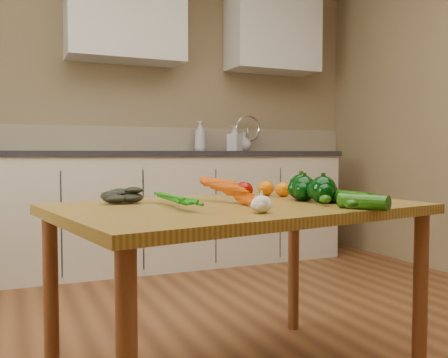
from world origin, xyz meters
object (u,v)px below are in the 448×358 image
(soap_bottle_c, at_px, (244,142))
(tomato_a, at_px, (244,190))
(table, at_px, (238,225))
(leafy_greens, at_px, (120,191))
(pepper_a, at_px, (304,189))
(tomato_b, at_px, (266,188))
(soap_bottle_b, at_px, (235,138))
(pepper_b, at_px, (301,187))
(pepper_c, at_px, (323,190))
(carrot_bunch, at_px, (216,196))
(soap_bottle_a, at_px, (200,136))
(zucchini_b, at_px, (363,202))
(zucchini_a, at_px, (349,198))
(tomato_c, at_px, (283,189))
(garlic_bulb, at_px, (262,204))

(soap_bottle_c, relative_size, tomato_a, 2.15)
(table, bearing_deg, leafy_greens, 140.46)
(pepper_a, height_order, tomato_b, pepper_a)
(soap_bottle_b, xyz_separation_m, pepper_a, (-0.68, -2.15, -0.26))
(soap_bottle_c, xyz_separation_m, pepper_b, (-0.78, -2.18, -0.23))
(tomato_a, distance_m, tomato_b, 0.16)
(pepper_a, height_order, pepper_c, pepper_c)
(carrot_bunch, relative_size, tomato_b, 3.29)
(soap_bottle_a, relative_size, tomato_b, 3.49)
(carrot_bunch, xyz_separation_m, zucchini_b, (0.40, -0.34, -0.01))
(tomato_a, height_order, zucchini_a, tomato_a)
(soap_bottle_a, relative_size, pepper_b, 2.50)
(tomato_c, bearing_deg, leafy_greens, 178.27)
(pepper_b, xyz_separation_m, zucchini_a, (0.05, -0.24, -0.03))
(pepper_c, height_order, tomato_b, pepper_c)
(soap_bottle_c, xyz_separation_m, tomato_c, (-0.78, -2.03, -0.25))
(table, xyz_separation_m, soap_bottle_b, (0.97, 2.16, 0.39))
(soap_bottle_a, height_order, leafy_greens, soap_bottle_a)
(soap_bottle_c, bearing_deg, zucchini_b, -152.80)
(table, height_order, soap_bottle_c, soap_bottle_c)
(pepper_a, xyz_separation_m, pepper_c, (0.02, -0.10, 0.00))
(table, relative_size, pepper_c, 14.09)
(soap_bottle_b, xyz_separation_m, pepper_b, (-0.67, -2.11, -0.26))
(tomato_a, distance_m, tomato_c, 0.18)
(pepper_a, height_order, zucchini_a, pepper_a)
(soap_bottle_b, distance_m, pepper_b, 2.23)
(leafy_greens, relative_size, zucchini_a, 0.86)
(leafy_greens, bearing_deg, zucchini_a, -28.52)
(pepper_b, distance_m, tomato_a, 0.24)
(garlic_bulb, xyz_separation_m, pepper_b, (0.36, 0.33, 0.02))
(leafy_greens, bearing_deg, pepper_b, -13.58)
(pepper_c, bearing_deg, leafy_greens, 155.65)
(carrot_bunch, distance_m, pepper_b, 0.39)
(table, bearing_deg, tomato_a, 49.06)
(pepper_c, relative_size, tomato_b, 1.38)
(tomato_a, xyz_separation_m, tomato_c, (0.18, -0.01, -0.00))
(soap_bottle_b, bearing_deg, tomato_a, 32.18)
(soap_bottle_b, xyz_separation_m, leafy_greens, (-1.37, -1.94, -0.27))
(tomato_c, bearing_deg, soap_bottle_a, 79.17)
(garlic_bulb, relative_size, pepper_a, 0.67)
(tomato_c, bearing_deg, pepper_a, -95.13)
(pepper_c, height_order, zucchini_b, pepper_c)
(pepper_a, bearing_deg, pepper_c, -79.96)
(pepper_c, bearing_deg, soap_bottle_b, 73.63)
(leafy_greens, distance_m, garlic_bulb, 0.61)
(pepper_a, relative_size, tomato_a, 1.30)
(zucchini_b, bearing_deg, tomato_a, 109.03)
(garlic_bulb, bearing_deg, soap_bottle_b, 67.29)
(soap_bottle_c, bearing_deg, carrot_bunch, -163.75)
(soap_bottle_a, bearing_deg, table, 50.06)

